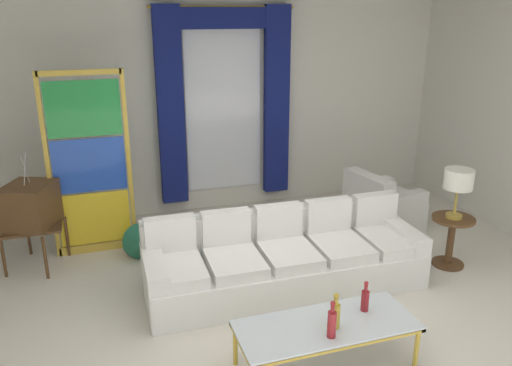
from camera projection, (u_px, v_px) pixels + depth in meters
The scene contains 14 objects.
ground_plane at pixel (277, 313), 5.02m from camera, with size 16.00×16.00×0.00m, color silver.
wall_rear at pixel (204, 108), 7.30m from camera, with size 8.00×0.12×3.00m, color white.
curtained_window at pixel (225, 91), 7.15m from camera, with size 2.00×0.17×2.70m.
couch_white_long at pixel (283, 259), 5.45m from camera, with size 2.93×0.97×0.86m.
coffee_table at pixel (326, 328), 4.15m from camera, with size 1.48×0.59×0.41m.
bottle_blue_decanter at pixel (332, 323), 3.94m from camera, with size 0.07×0.07×0.32m.
bottle_crystal_tall at pixel (365, 299), 4.29m from camera, with size 0.07×0.07×0.28m.
bottle_amber_squat at pixel (335, 314), 4.06m from camera, with size 0.08×0.08×0.31m.
vintage_tv at pixel (30, 207), 5.72m from camera, with size 0.69×0.74×1.35m.
armchair_white at pixel (381, 208), 6.88m from camera, with size 0.95×0.94×0.80m.
stained_glass_divider at pixel (90, 169), 5.98m from camera, with size 0.95×0.05×2.20m.
peacock_figurine at pixel (142, 244), 6.00m from camera, with size 0.44×0.60×0.50m.
round_side_table at pixel (451, 237), 5.86m from camera, with size 0.48×0.48×0.59m.
table_lamp_brass at pixel (458, 181), 5.64m from camera, with size 0.32×0.32×0.57m.
Camera 1 is at (-1.55, -4.07, 2.82)m, focal length 35.89 mm.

